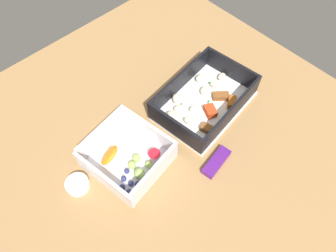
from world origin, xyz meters
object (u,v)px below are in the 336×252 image
object	(u,v)px
pasta_container	(204,101)
fruit_bowl	(127,156)
candy_bar	(216,162)
paper_cup_liner	(77,185)

from	to	relation	value
pasta_container	fruit_bowl	xyz separation A→B (cm)	(20.50, -1.04, 0.11)
candy_bar	paper_cup_liner	size ratio (longest dim) A/B	1.62
pasta_container	candy_bar	bearing A→B (deg)	46.51
fruit_bowl	paper_cup_liner	bearing A→B (deg)	-12.37
pasta_container	paper_cup_liner	world-z (taller)	pasta_container
pasta_container	candy_bar	size ratio (longest dim) A/B	3.20
pasta_container	fruit_bowl	world-z (taller)	pasta_container
fruit_bowl	pasta_container	bearing A→B (deg)	177.10
candy_bar	paper_cup_liner	distance (cm)	26.61
candy_bar	paper_cup_liner	world-z (taller)	paper_cup_liner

